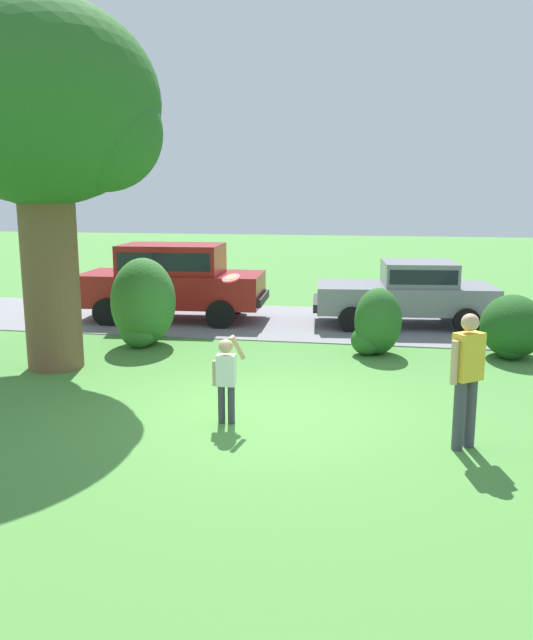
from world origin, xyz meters
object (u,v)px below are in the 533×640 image
parked_sedan (409,291)px  adult_onlooker (467,373)px  parked_suv (173,278)px  frisbee (231,278)px  child_thrower (226,374)px  oak_tree_large (46,119)px

parked_sedan → adult_onlooker: size_ratio=2.61×
parked_suv → adult_onlooker: (6.29, -7.45, -0.09)m
frisbee → adult_onlooker: 3.72m
parked_sedan → adult_onlooker: (0.45, -7.82, 0.13)m
parked_suv → child_thrower: (3.11, -7.10, -0.36)m
frisbee → oak_tree_large: bearing=157.2°
parked_sedan → child_thrower: size_ratio=3.54×
parked_sedan → oak_tree_large: bearing=-143.2°
oak_tree_large → parked_sedan: oak_tree_large is taller
oak_tree_large → frisbee: oak_tree_large is taller
frisbee → parked_sedan: bearing=66.0°
parked_suv → parked_sedan: bearing=3.6°
child_thrower → frisbee: frisbee is taller
oak_tree_large → adult_onlooker: (7.02, -2.91, -3.48)m
parked_sedan → parked_suv: bearing=-176.4°
parked_sedan → frisbee: (-2.88, -6.46, 1.08)m
parked_suv → frisbee: 6.83m
child_thrower → adult_onlooker: 3.21m
adult_onlooker → parked_sedan: bearing=93.3°
parked_suv → child_thrower: 7.76m
oak_tree_large → adult_onlooker: 8.36m
parked_suv → child_thrower: bearing=-66.3°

